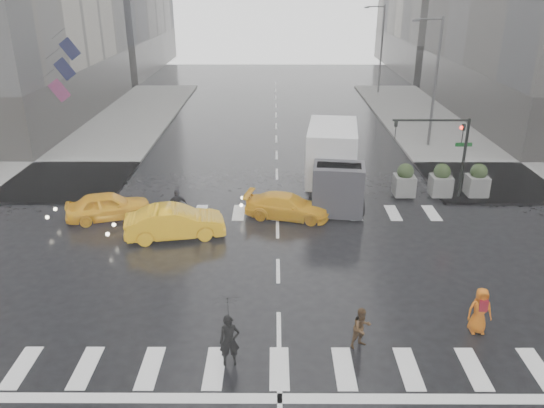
{
  "coord_description": "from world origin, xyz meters",
  "views": [
    {
      "loc": [
        -0.17,
        -19.15,
        11.01
      ],
      "look_at": [
        -0.26,
        2.0,
        2.16
      ],
      "focal_mm": 35.0,
      "sensor_mm": 36.0,
      "label": 1
    }
  ],
  "objects_px": {
    "taxi_front": "(108,206)",
    "traffic_signal_pole": "(447,142)",
    "pedestrian_orange": "(480,310)",
    "box_truck": "(333,162)",
    "taxi_mid": "(175,222)",
    "pedestrian_brown": "(362,328)"
  },
  "relations": [
    {
      "from": "pedestrian_brown",
      "to": "box_truck",
      "type": "xyz_separation_m",
      "value": [
        0.41,
        13.34,
        1.28
      ]
    },
    {
      "from": "pedestrian_brown",
      "to": "taxi_front",
      "type": "bearing_deg",
      "value": 109.96
    },
    {
      "from": "pedestrian_orange",
      "to": "box_truck",
      "type": "xyz_separation_m",
      "value": [
        -3.69,
        12.52,
        1.16
      ]
    },
    {
      "from": "taxi_mid",
      "to": "taxi_front",
      "type": "bearing_deg",
      "value": 49.71
    },
    {
      "from": "pedestrian_orange",
      "to": "taxi_front",
      "type": "bearing_deg",
      "value": 149.97
    },
    {
      "from": "pedestrian_orange",
      "to": "taxi_mid",
      "type": "bearing_deg",
      "value": 149.25
    },
    {
      "from": "taxi_front",
      "to": "traffic_signal_pole",
      "type": "bearing_deg",
      "value": -98.45
    },
    {
      "from": "pedestrian_orange",
      "to": "taxi_mid",
      "type": "height_order",
      "value": "pedestrian_orange"
    },
    {
      "from": "taxi_front",
      "to": "box_truck",
      "type": "xyz_separation_m",
      "value": [
        11.55,
        3.21,
        1.3
      ]
    },
    {
      "from": "taxi_front",
      "to": "taxi_mid",
      "type": "height_order",
      "value": "taxi_mid"
    },
    {
      "from": "taxi_mid",
      "to": "box_truck",
      "type": "distance_m",
      "value": 9.53
    },
    {
      "from": "traffic_signal_pole",
      "to": "taxi_front",
      "type": "xyz_separation_m",
      "value": [
        -17.48,
        -2.78,
        -2.52
      ]
    },
    {
      "from": "box_truck",
      "to": "pedestrian_brown",
      "type": "bearing_deg",
      "value": -84.83
    },
    {
      "from": "traffic_signal_pole",
      "to": "box_truck",
      "type": "distance_m",
      "value": 6.07
    },
    {
      "from": "pedestrian_orange",
      "to": "box_truck",
      "type": "distance_m",
      "value": 13.1
    },
    {
      "from": "pedestrian_brown",
      "to": "taxi_front",
      "type": "relative_size",
      "value": 0.35
    },
    {
      "from": "pedestrian_brown",
      "to": "pedestrian_orange",
      "type": "xyz_separation_m",
      "value": [
        4.09,
        0.82,
        0.12
      ]
    },
    {
      "from": "pedestrian_brown",
      "to": "box_truck",
      "type": "bearing_deg",
      "value": 60.49
    },
    {
      "from": "pedestrian_brown",
      "to": "pedestrian_orange",
      "type": "bearing_deg",
      "value": -16.41
    },
    {
      "from": "traffic_signal_pole",
      "to": "pedestrian_orange",
      "type": "relative_size",
      "value": 2.7
    },
    {
      "from": "traffic_signal_pole",
      "to": "taxi_mid",
      "type": "distance_m",
      "value": 14.81
    },
    {
      "from": "pedestrian_brown",
      "to": "pedestrian_orange",
      "type": "relative_size",
      "value": 0.86
    }
  ]
}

